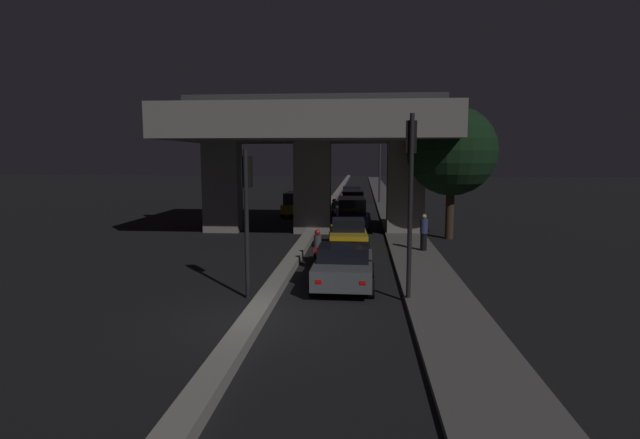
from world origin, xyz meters
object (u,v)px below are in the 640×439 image
Objects in this scene: car_taxi_yellow_lead_oncoming at (297,203)px; pedestrian_on_sidewalk at (424,232)px; car_taxi_yellow_second at (348,234)px; traffic_light_right_of_median at (411,176)px; car_white_fourth at (353,201)px; traffic_light_left_of_median at (247,197)px; motorcycle_red_filtering_near at (317,249)px; car_dark_blue_third at (352,213)px; motorcycle_blue_filtering_mid at (325,221)px; car_grey_lead at (344,266)px; car_white_third_oncoming at (318,188)px; motorcycle_white_filtering_far at (334,210)px; car_dark_blue_second_oncoming at (310,193)px; street_lamp at (376,156)px; car_silver_fifth at (352,195)px.

pedestrian_on_sidewalk reaches higher than car_taxi_yellow_lead_oncoming.
traffic_light_right_of_median is at bearing -169.03° from car_taxi_yellow_second.
car_taxi_yellow_second is 0.84× the size of car_white_fourth.
motorcycle_red_filtering_near is (1.70, 5.27, -2.55)m from traffic_light_left_of_median.
traffic_light_right_of_median is 3.38× the size of pedestrian_on_sidewalk.
car_dark_blue_third is at bearing 79.29° from traffic_light_left_of_median.
traffic_light_left_of_median reaches higher than car_taxi_yellow_second.
traffic_light_right_of_median is 3.11× the size of motorcycle_blue_filtering_mid.
motorcycle_blue_filtering_mid is (-3.56, 14.10, -3.19)m from traffic_light_right_of_median.
car_white_fourth reaches higher than car_grey_lead.
car_dark_blue_third is 27.32m from car_white_third_oncoming.
car_dark_blue_third is at bearing -161.28° from motorcycle_white_filtering_far.
car_dark_blue_second_oncoming is at bearing 17.52° from motorcycle_white_filtering_far.
traffic_light_right_of_median reaches higher than car_taxi_yellow_lead_oncoming.
motorcycle_red_filtering_near is (-1.14, -18.93, -0.30)m from car_white_fourth.
car_taxi_yellow_second is 0.92× the size of car_dark_blue_third.
motorcycle_blue_filtering_mid is 0.99× the size of motorcycle_white_filtering_far.
car_taxi_yellow_second is at bearing -94.79° from street_lamp.
motorcycle_blue_filtering_mid is (2.79, -17.74, -0.33)m from car_dark_blue_second_oncoming.
street_lamp reaches higher than pedestrian_on_sidewalk.
car_silver_fifth is 10.94m from motorcycle_white_filtering_far.
car_dark_blue_second_oncoming is 1.00× the size of car_white_third_oncoming.
car_grey_lead reaches higher than motorcycle_white_filtering_far.
traffic_light_left_of_median is at bearing 179.88° from traffic_light_right_of_median.
car_white_third_oncoming is (-4.46, 26.95, -0.21)m from car_dark_blue_third.
traffic_light_left_of_median is 21.73m from car_taxi_yellow_lead_oncoming.
pedestrian_on_sidewalk is at bearing 50.51° from traffic_light_left_of_median.
car_dark_blue_second_oncoming reaches higher than car_silver_fifth.
traffic_light_right_of_median reaches higher than motorcycle_blue_filtering_mid.
car_dark_blue_third is 0.92× the size of car_white_third_oncoming.
car_grey_lead is at bearing -172.52° from motorcycle_white_filtering_far.
traffic_light_right_of_median is 42.92m from car_white_third_oncoming.
car_taxi_yellow_lead_oncoming is at bearing 93.39° from traffic_light_left_of_median.
car_grey_lead is 20.53m from car_taxi_yellow_lead_oncoming.
car_white_third_oncoming is (-0.15, 10.47, -0.19)m from car_dark_blue_second_oncoming.
street_lamp is at bearing -6.23° from motorcycle_red_filtering_near.
car_silver_fifth is at bearing 1.65° from car_grey_lead.
car_taxi_yellow_second reaches higher than motorcycle_red_filtering_near.
motorcycle_red_filtering_near is (-3.24, 5.28, -3.22)m from traffic_light_right_of_median.
car_dark_blue_second_oncoming reaches higher than car_grey_lead.
motorcycle_white_filtering_far is at bearing 65.55° from car_taxi_yellow_lead_oncoming.
car_white_fourth is at bearing 83.31° from traffic_light_left_of_median.
traffic_light_left_of_median reaches higher than car_white_fourth.
car_white_fourth is 10.22m from motorcycle_blue_filtering_mid.
car_white_third_oncoming reaches higher than car_grey_lead.
motorcycle_blue_filtering_mid is at bearing 84.39° from traffic_light_left_of_median.
motorcycle_blue_filtering_mid is at bearing 4.84° from car_white_third_oncoming.
car_silver_fifth is (-0.32, 15.81, -0.16)m from car_dark_blue_third.
car_dark_blue_third is at bearing -51.74° from motorcycle_blue_filtering_mid.
car_white_third_oncoming is 2.54× the size of motorcycle_red_filtering_near.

